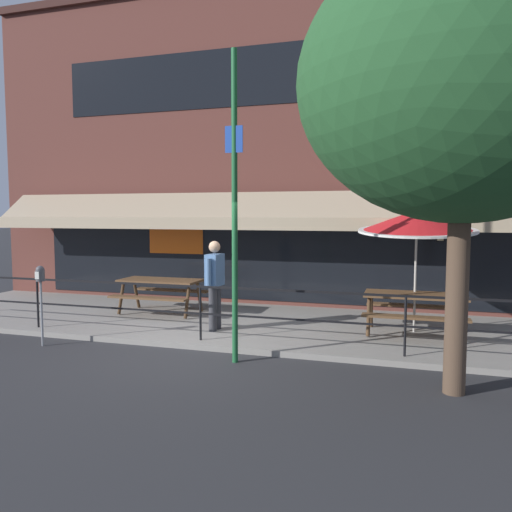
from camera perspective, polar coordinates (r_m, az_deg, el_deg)
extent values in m
plane|color=#2D2D30|center=(8.73, -7.12, -10.62)|extent=(120.00, 120.00, 0.00)
cube|color=gray|center=(10.52, -2.65, -7.63)|extent=(15.00, 4.00, 0.10)
cube|color=brown|center=(12.52, 0.81, 12.08)|extent=(15.00, 0.50, 7.80)
cube|color=black|center=(12.60, 0.47, 19.99)|extent=(10.50, 0.02, 1.40)
cube|color=black|center=(12.20, 0.46, 0.28)|extent=(12.00, 0.02, 2.30)
cube|color=orange|center=(12.98, -9.14, 1.82)|extent=(1.50, 0.02, 0.70)
cube|color=tan|center=(11.65, -0.29, 5.72)|extent=(13.80, 0.92, 0.70)
cube|color=tan|center=(11.17, -1.07, 3.71)|extent=(13.80, 0.08, 0.28)
cube|color=black|center=(11.56, 20.30, 3.10)|extent=(0.04, 0.28, 0.04)
cube|color=black|center=(11.43, 20.32, 2.18)|extent=(0.18, 0.18, 0.28)
cube|color=beige|center=(11.43, 20.32, 2.18)|extent=(0.13, 0.19, 0.20)
cylinder|color=black|center=(10.69, -23.68, -4.97)|extent=(0.04, 0.04, 0.95)
cylinder|color=black|center=(8.87, -6.37, -6.55)|extent=(0.04, 0.04, 0.95)
cylinder|color=black|center=(8.17, 16.68, -7.71)|extent=(0.04, 0.04, 0.95)
cube|color=black|center=(8.78, -6.40, -3.51)|extent=(13.80, 0.04, 0.04)
cube|color=black|center=(8.87, -6.37, -6.55)|extent=(13.80, 0.03, 0.03)
cube|color=brown|center=(11.31, -10.88, -2.77)|extent=(1.80, 0.80, 0.05)
cube|color=brown|center=(10.86, -12.29, -4.72)|extent=(1.80, 0.26, 0.04)
cube|color=brown|center=(11.87, -9.55, -3.86)|extent=(1.80, 0.26, 0.04)
cylinder|color=#48311E|center=(10.74, -7.86, -5.13)|extent=(0.07, 0.30, 0.73)
cylinder|color=#48311E|center=(11.31, -6.50, -4.61)|extent=(0.07, 0.30, 0.73)
cylinder|color=#48311E|center=(11.49, -15.14, -4.60)|extent=(0.07, 0.30, 0.73)
cylinder|color=#48311E|center=(12.03, -13.53, -4.15)|extent=(0.07, 0.30, 0.73)
cube|color=brown|center=(9.59, 17.72, -4.28)|extent=(1.80, 0.80, 0.05)
cube|color=brown|center=(9.07, 17.71, -6.72)|extent=(1.80, 0.26, 0.04)
cube|color=brown|center=(10.21, 17.63, -5.44)|extent=(1.80, 0.26, 0.04)
cylinder|color=#48311E|center=(9.38, 22.61, -6.91)|extent=(0.07, 0.30, 0.73)
cylinder|color=#48311E|center=(10.01, 22.25, -6.18)|extent=(0.07, 0.30, 0.73)
cylinder|color=#48311E|center=(9.36, 12.75, -6.69)|extent=(0.07, 0.30, 0.73)
cylinder|color=#48311E|center=(9.98, 13.02, -5.97)|extent=(0.07, 0.30, 0.73)
cylinder|color=#B7B2A8|center=(9.78, 17.76, -1.68)|extent=(0.04, 0.04, 2.30)
cone|color=red|center=(9.72, 17.90, 3.89)|extent=(2.10, 2.13, 0.57)
cylinder|color=white|center=(9.73, 17.88, 2.77)|extent=(2.14, 2.14, 0.21)
sphere|color=#B7B2A8|center=(9.72, 17.94, 5.31)|extent=(0.07, 0.07, 0.07)
cylinder|color=#333338|center=(9.52, -4.98, -6.02)|extent=(0.15, 0.15, 0.86)
cylinder|color=#333338|center=(9.70, -4.45, -5.82)|extent=(0.15, 0.15, 0.86)
cube|color=#4C709E|center=(9.50, -4.75, -1.59)|extent=(0.27, 0.42, 0.60)
cylinder|color=#4C709E|center=(9.28, -5.46, -1.94)|extent=(0.10, 0.10, 0.54)
cylinder|color=#4C709E|center=(9.74, -4.07, -1.61)|extent=(0.10, 0.10, 0.54)
sphere|color=tan|center=(9.46, -4.77, 1.06)|extent=(0.22, 0.22, 0.22)
cylinder|color=gray|center=(9.57, -23.29, -6.08)|extent=(0.04, 0.04, 1.15)
cylinder|color=#4C4C51|center=(9.47, -23.43, -2.06)|extent=(0.15, 0.15, 0.20)
sphere|color=#4C4C51|center=(9.46, -23.45, -1.46)|extent=(0.14, 0.14, 0.14)
cube|color=silver|center=(9.40, -23.75, -2.05)|extent=(0.08, 0.01, 0.13)
cylinder|color=#1E6033|center=(7.66, -2.46, 5.36)|extent=(0.09, 0.09, 4.78)
cube|color=blue|center=(7.72, -2.54, 13.19)|extent=(0.28, 0.02, 0.40)
cylinder|color=brown|center=(6.88, 21.99, -4.00)|extent=(0.28, 0.28, 2.61)
ellipsoid|color=#235128|center=(7.00, 22.71, 18.05)|extent=(4.16, 3.74, 3.54)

